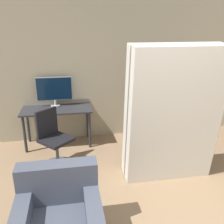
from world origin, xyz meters
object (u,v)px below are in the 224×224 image
(office_chair, at_px, (54,144))
(mattress_far, at_px, (169,113))
(bookshelf, at_px, (166,99))
(armchair, at_px, (60,221))
(mattress_near, at_px, (176,119))
(monitor, at_px, (54,90))

(office_chair, height_order, mattress_far, mattress_far)
(bookshelf, bearing_deg, armchair, -129.73)
(mattress_near, xyz_separation_m, mattress_far, (0.00, 0.24, 0.00))
(mattress_far, height_order, armchair, mattress_far)
(monitor, height_order, mattress_near, mattress_near)
(bookshelf, distance_m, mattress_near, 1.78)
(office_chair, relative_size, armchair, 1.12)
(mattress_near, bearing_deg, armchair, -150.86)
(mattress_far, relative_size, armchair, 2.36)
(mattress_near, relative_size, mattress_far, 1.00)
(office_chair, distance_m, mattress_far, 1.88)
(armchair, bearing_deg, monitor, 92.29)
(office_chair, height_order, mattress_near, mattress_near)
(mattress_far, bearing_deg, monitor, 139.45)
(monitor, bearing_deg, mattress_near, -44.84)
(monitor, distance_m, bookshelf, 2.26)
(mattress_far, bearing_deg, bookshelf, 69.53)
(monitor, height_order, office_chair, monitor)
(monitor, bearing_deg, armchair, -87.71)
(bookshelf, distance_m, armchair, 3.37)
(mattress_near, distance_m, armchair, 1.95)
(armchair, bearing_deg, office_chair, 93.91)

